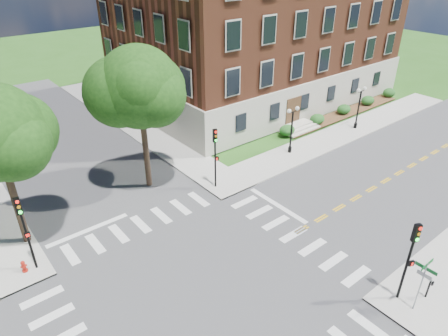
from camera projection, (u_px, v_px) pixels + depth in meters
ground at (204, 287)px, 21.96m from camera, size 160.00×160.00×0.00m
road_ew at (204, 287)px, 21.96m from camera, size 90.00×12.00×0.01m
road_ns at (204, 287)px, 21.96m from camera, size 12.00×90.00×0.01m
sidewalk_ne at (236, 128)px, 40.78m from camera, size 34.00×34.00×0.12m
crosswalk_east at (293, 235)px, 25.90m from camera, size 2.20×10.20×0.02m
stop_bar_east at (278, 205)px, 28.81m from camera, size 0.40×5.50×0.00m
main_building at (257, 25)px, 45.94m from camera, size 30.60×22.40×16.50m
shrub_row at (343, 115)px, 44.06m from camera, size 18.00×2.00×1.30m
tree_d at (139, 87)px, 27.31m from camera, size 5.80×5.80×10.71m
traffic_signal_se at (411, 253)px, 19.65m from camera, size 0.38×0.46×4.80m
traffic_signal_ne at (215, 151)px, 29.34m from camera, size 0.38×0.46×4.80m
traffic_signal_nw at (24, 225)px, 21.60m from camera, size 0.36×0.41×4.80m
twin_lamp_west at (292, 128)px, 34.76m from camera, size 1.36×0.36×4.23m
twin_lamp_east at (359, 105)px, 39.52m from camera, size 1.36×0.36×4.23m
street_sign_pole at (423, 277)px, 19.43m from camera, size 1.10×1.10×3.10m
push_button_post at (429, 288)px, 20.84m from camera, size 0.14×0.21×1.20m
fire_hydrant at (24, 267)px, 22.67m from camera, size 0.35×0.35×0.75m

